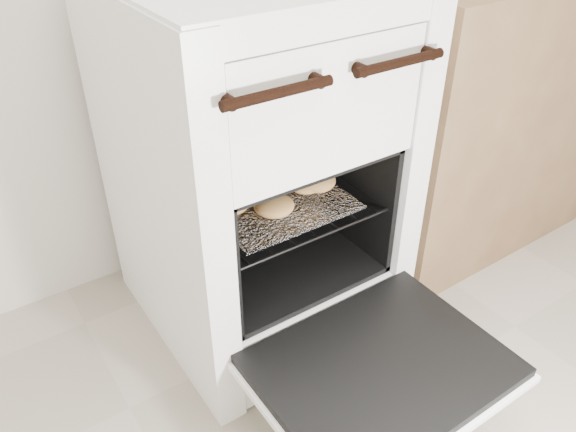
# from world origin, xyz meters

# --- Properties ---
(stove) EXTENTS (0.59, 0.66, 0.91)m
(stove) POSITION_xyz_m (0.12, 1.17, 0.44)
(stove) COLOR white
(stove) RESTS_ON ground
(oven_door) EXTENTS (0.53, 0.41, 0.04)m
(oven_door) POSITION_xyz_m (0.12, 0.67, 0.20)
(oven_door) COLOR black
(oven_door) RESTS_ON stove
(oven_rack) EXTENTS (0.43, 0.41, 0.01)m
(oven_rack) POSITION_xyz_m (0.12, 1.11, 0.40)
(oven_rack) COLOR black
(oven_rack) RESTS_ON stove
(foil_sheet) EXTENTS (0.33, 0.30, 0.01)m
(foil_sheet) POSITION_xyz_m (0.12, 1.09, 0.41)
(foil_sheet) COLOR white
(foil_sheet) RESTS_ON oven_rack
(baked_rolls) EXTENTS (0.36, 0.26, 0.05)m
(baked_rolls) POSITION_xyz_m (0.11, 1.11, 0.43)
(baked_rolls) COLOR tan
(baked_rolls) RESTS_ON foil_sheet
(counter) EXTENTS (0.85, 0.57, 0.84)m
(counter) POSITION_xyz_m (0.91, 1.20, 0.42)
(counter) COLOR brown
(counter) RESTS_ON ground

